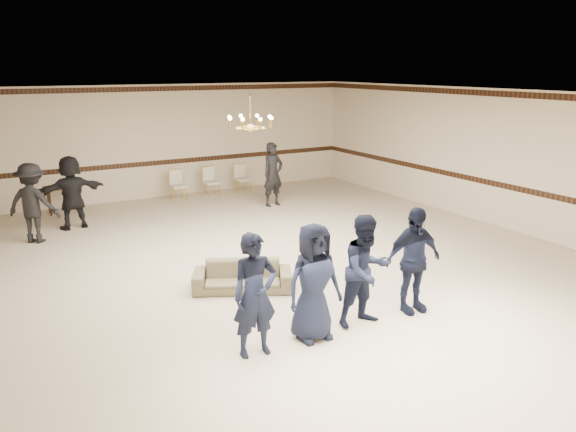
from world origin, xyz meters
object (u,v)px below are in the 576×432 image
Objects in this scene: boy_d at (413,260)px; adult_right at (273,174)px; adult_mid at (71,192)px; adult_left at (33,203)px; boy_b at (314,282)px; boy_c at (366,271)px; banquet_chair_left at (178,186)px; banquet_chair_right at (242,179)px; banquet_chair_mid at (211,182)px; boy_a at (255,295)px; chandelier at (250,111)px; console_table at (64,200)px; settee at (242,276)px.

adult_right reaches higher than boy_d.
adult_right is at bearing 168.54° from adult_mid.
adult_left is at bearing 172.96° from adult_right.
adult_mid is at bearing 105.64° from boy_b.
banquet_chair_left is at bearing 87.48° from boy_c.
adult_left is at bearing 30.90° from adult_mid.
banquet_chair_right is (2.19, 8.85, -0.40)m from boy_c.
adult_left is 1.00× the size of adult_mid.
boy_d is at bearing 160.15° from adult_left.
banquet_chair_mid is at bearing -121.21° from adult_left.
boy_c is at bearing 3.75° from boy_a.
chandelier reaches higher than banquet_chair_right.
banquet_chair_right is at bearing 86.34° from boy_d.
boy_a is 1.93× the size of banquet_chair_left.
boy_b is (0.90, 0.00, 0.00)m from boy_a.
boy_b is 7.30m from adult_left.
chandelier is 1.09× the size of banquet_chair_right.
chandelier reaches higher than boy_b.
chandelier is at bearing -68.41° from console_table.
chandelier is 1.15× the size of console_table.
chandelier is 1.09× the size of banquet_chair_left.
banquet_chair_right is (3.21, 6.78, 0.19)m from settee.
banquet_chair_left is (-2.06, 1.83, -0.43)m from adult_right.
boy_d is (0.96, -3.62, -2.04)m from chandelier.
adult_mid is (-1.83, 5.36, 0.62)m from settee.
banquet_chair_mid is at bearing 75.04° from boy_a.
boy_b is 0.96× the size of adult_left.
settee is at bearing -80.87° from console_table.
console_table is (-5.06, 2.03, -0.52)m from adult_right.
banquet_chair_left is 1.00× the size of banquet_chair_right.
adult_mid reaches higher than boy_b.
boy_a is 1.93× the size of banquet_chair_right.
adult_mid is at bearing -166.94° from banquet_chair_right.
adult_mid is 1.00× the size of adult_right.
chandelier reaches higher than banquet_chair_left.
boy_a is 0.96× the size of adult_right.
chandelier is 0.56× the size of boy_b.
boy_d is 0.96× the size of adult_left.
boy_b is 0.96× the size of adult_right.
console_table is at bearing 116.95° from boy_d.
chandelier is 3.20m from settee.
settee is (-1.02, 2.06, -0.59)m from boy_c.
chandelier is 5.78m from banquet_chair_left.
banquet_chair_left is at bearing -116.14° from adult_left.
boy_c is at bearing -175.33° from boy_d.
chandelier is 4.58m from adult_right.
adult_left is at bearing -157.18° from banquet_chair_left.
adult_mid reaches higher than banquet_chair_right.
boy_c is at bearing 0.95° from boy_b.
settee is 1.93× the size of banquet_chair_mid.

